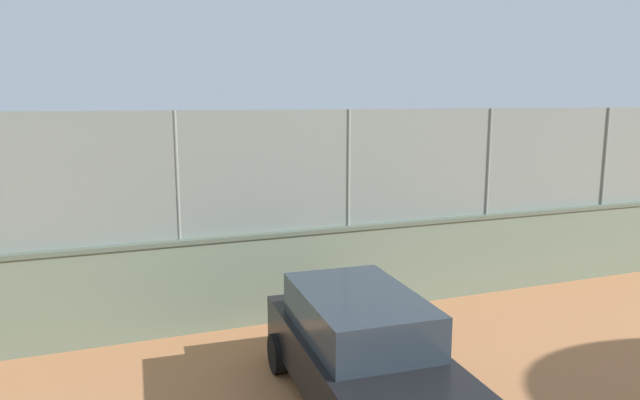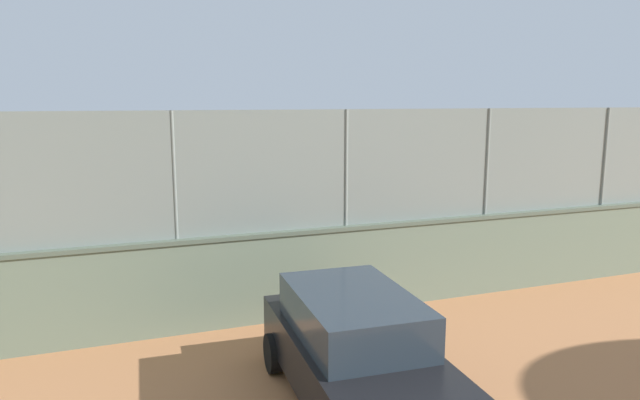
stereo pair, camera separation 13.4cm
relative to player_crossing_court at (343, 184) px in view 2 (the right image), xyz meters
The scene contains 9 objects.
ground_plane 3.56m from the player_crossing_court, ahead, with size 260.00×260.00×0.00m, color #B27247.
perimeter_wall 11.83m from the player_crossing_court, 60.38° to the left, with size 23.45×0.46×1.76m.
fence_panel_on_wall 11.99m from the player_crossing_court, 60.38° to the left, with size 23.05×0.13×2.28m.
player_crossing_court is the anchor object (origin of this frame).
player_foreground_swinging 2.58m from the player_crossing_court, ahead, with size 1.04×0.72×1.56m.
sports_ball 1.89m from the player_crossing_court, 59.16° to the left, with size 0.10×0.10×0.10m, color white.
spare_ball_by_wall 8.61m from the player_crossing_court, 92.68° to the left, with size 0.18×0.18×0.18m, color orange.
courtside_bench 9.85m from the player_crossing_court, 70.26° to the left, with size 1.60×0.38×0.87m.
parked_car_black 14.93m from the player_crossing_court, 68.23° to the left, with size 2.09×4.39×1.62m.
Camera 2 is at (5.17, 20.33, 4.23)m, focal length 32.53 mm.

